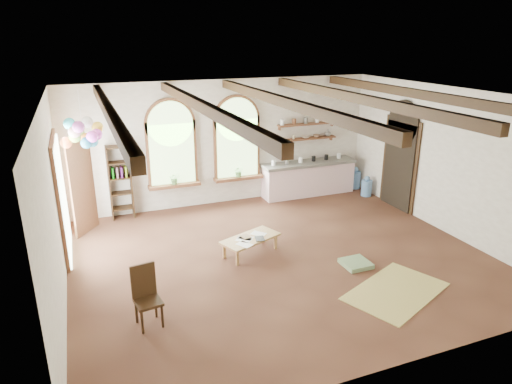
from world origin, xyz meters
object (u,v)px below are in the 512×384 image
coffee_table (250,239)px  balloon_cluster (83,133)px  kitchen_counter (308,178)px  side_chair (148,308)px

coffee_table → balloon_cluster: bearing=146.4°
kitchen_counter → side_chair: (-5.10, -4.52, -0.20)m
kitchen_counter → balloon_cluster: balloon_cluster is taller
coffee_table → balloon_cluster: size_ratio=1.17×
balloon_cluster → kitchen_counter: bearing=8.9°
side_chair → balloon_cluster: balloon_cluster is taller
side_chair → balloon_cluster: (-0.60, 3.63, 2.05)m
kitchen_counter → coffee_table: bearing=-134.6°
coffee_table → side_chair: bearing=-143.8°
coffee_table → balloon_cluster: 4.04m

